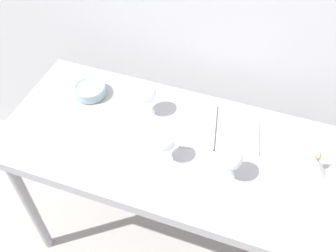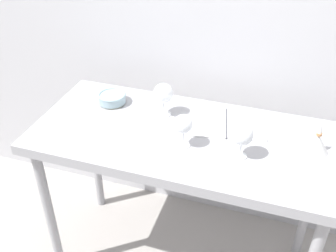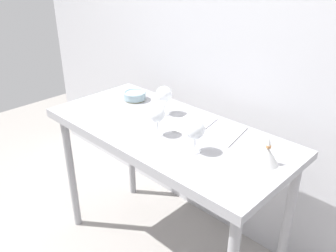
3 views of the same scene
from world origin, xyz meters
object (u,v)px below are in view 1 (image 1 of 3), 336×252
(wine_glass_far_left, at_px, (146,94))
(decanter_funnel, at_px, (314,164))
(tasting_sheet_upper, at_px, (110,136))
(tasting_bowl, at_px, (90,90))
(wine_glass_near_right, at_px, (230,159))
(wine_glass_near_center, at_px, (165,142))
(open_notebook, at_px, (216,128))

(wine_glass_far_left, relative_size, decanter_funnel, 1.22)
(tasting_sheet_upper, relative_size, tasting_bowl, 1.73)
(wine_glass_near_right, relative_size, decanter_funnel, 1.18)
(wine_glass_near_right, relative_size, wine_glass_near_center, 1.04)
(wine_glass_near_right, height_order, decanter_funnel, wine_glass_near_right)
(wine_glass_near_center, bearing_deg, tasting_sheet_upper, 172.48)
(wine_glass_far_left, distance_m, tasting_bowl, 0.30)
(wine_glass_near_center, height_order, tasting_bowl, wine_glass_near_center)
(tasting_bowl, height_order, decanter_funnel, decanter_funnel)
(wine_glass_near_center, distance_m, wine_glass_far_left, 0.27)
(decanter_funnel, bearing_deg, wine_glass_near_right, -155.48)
(wine_glass_far_left, xyz_separation_m, open_notebook, (0.31, 0.01, -0.11))
(wine_glass_far_left, distance_m, open_notebook, 0.33)
(wine_glass_near_center, xyz_separation_m, tasting_sheet_upper, (-0.26, 0.03, -0.11))
(tasting_bowl, bearing_deg, wine_glass_near_right, -18.30)
(wine_glass_far_left, height_order, tasting_sheet_upper, wine_glass_far_left)
(tasting_sheet_upper, bearing_deg, tasting_bowl, 124.92)
(wine_glass_near_right, xyz_separation_m, decanter_funnel, (0.30, 0.14, -0.07))
(tasting_sheet_upper, bearing_deg, wine_glass_near_center, -16.33)
(tasting_sheet_upper, distance_m, decanter_funnel, 0.82)
(decanter_funnel, bearing_deg, wine_glass_near_center, -165.73)
(wine_glass_near_right, distance_m, wine_glass_near_center, 0.25)
(wine_glass_near_center, relative_size, wine_glass_far_left, 0.93)
(wine_glass_near_center, height_order, tasting_sheet_upper, wine_glass_near_center)
(open_notebook, height_order, tasting_sheet_upper, open_notebook)
(wine_glass_near_right, height_order, wine_glass_near_center, wine_glass_near_right)
(tasting_bowl, bearing_deg, tasting_sheet_upper, -46.26)
(open_notebook, height_order, decanter_funnel, decanter_funnel)
(wine_glass_near_center, height_order, decanter_funnel, wine_glass_near_center)
(wine_glass_near_right, height_order, open_notebook, wine_glass_near_right)
(open_notebook, bearing_deg, tasting_sheet_upper, -166.01)
(tasting_sheet_upper, relative_size, decanter_funnel, 1.79)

